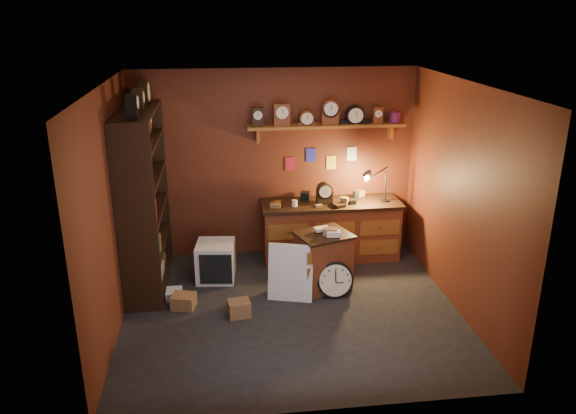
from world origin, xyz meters
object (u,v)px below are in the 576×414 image
Objects in this scene: shelving_unit at (141,193)px; workbench at (331,227)px; low_cabinet at (323,258)px; big_round_clock at (335,280)px.

workbench is at bearing 10.95° from shelving_unit.
shelving_unit is 2.72m from workbench.
low_cabinet is at bearing -107.01° from workbench.
workbench reaches higher than low_cabinet.
big_round_clock is at bearing -89.49° from low_cabinet.
shelving_unit reaches higher than big_round_clock.
workbench is 4.25× the size of big_round_clock.
shelving_unit reaches higher than workbench.
big_round_clock is (-0.17, -1.19, -0.24)m from workbench.
shelving_unit is at bearing 150.53° from low_cabinet.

